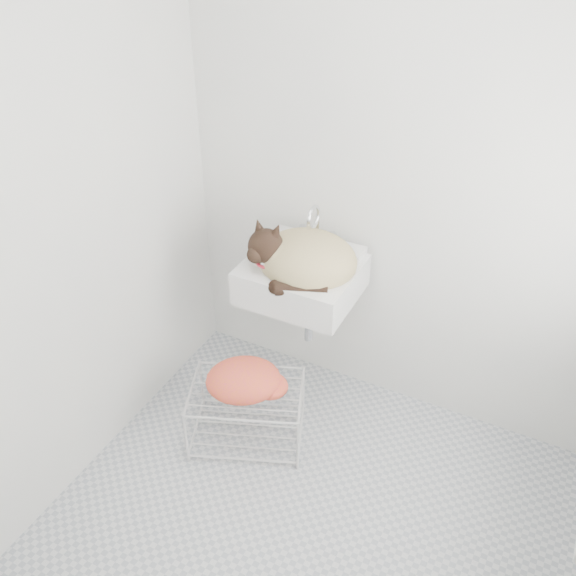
% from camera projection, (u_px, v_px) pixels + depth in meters
% --- Properties ---
extents(floor, '(2.20, 2.00, 0.02)m').
position_uv_depth(floor, '(306.00, 531.00, 2.76)').
color(floor, '#B9BCBF').
rests_on(floor, ground).
extents(back_wall, '(2.20, 0.02, 2.50)m').
position_uv_depth(back_wall, '(410.00, 181.00, 2.77)').
color(back_wall, white).
rests_on(back_wall, ground).
extents(left_wall, '(0.02, 2.00, 2.50)m').
position_uv_depth(left_wall, '(57.00, 225.00, 2.45)').
color(left_wall, white).
rests_on(left_wall, ground).
extents(sink, '(0.52, 0.46, 0.21)m').
position_uv_depth(sink, '(302.00, 264.00, 2.96)').
color(sink, white).
rests_on(sink, back_wall).
extents(faucet, '(0.19, 0.13, 0.19)m').
position_uv_depth(faucet, '(319.00, 221.00, 3.01)').
color(faucet, silver).
rests_on(faucet, sink).
extents(cat, '(0.51, 0.43, 0.31)m').
position_uv_depth(cat, '(302.00, 259.00, 2.91)').
color(cat, tan).
rests_on(cat, sink).
extents(wire_rack, '(0.63, 0.54, 0.32)m').
position_uv_depth(wire_rack, '(247.00, 414.00, 3.12)').
color(wire_rack, silver).
rests_on(wire_rack, floor).
extents(towel, '(0.44, 0.41, 0.15)m').
position_uv_depth(towel, '(244.00, 387.00, 3.00)').
color(towel, orange).
rests_on(towel, wire_rack).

